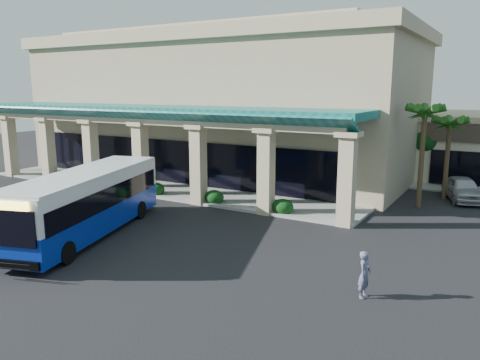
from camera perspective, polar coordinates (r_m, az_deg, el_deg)
The scene contains 10 objects.
ground at distance 22.46m, azimuth -6.46°, elevation -6.63°, with size 110.00×110.00×0.00m, color black.
main_building at distance 39.13m, azimuth -1.94°, elevation 9.45°, with size 30.80×14.80×11.35m, color tan, non-canonical shape.
arcade at distance 31.98m, azimuth -10.77°, elevation 3.80°, with size 30.00×6.20×5.70m, color #0F5C5A, non-canonical shape.
palm_0 at distance 28.61m, azimuth 21.33°, elevation 3.30°, with size 2.40×2.40×6.60m, color #1E4F15, non-canonical shape.
palm_1 at distance 31.48m, azimuth 23.97°, elevation 3.01°, with size 2.40×2.40×5.80m, color #1E4F15, non-canonical shape.
palm_2 at distance 42.70m, azimuth -25.96°, elevation 5.01°, with size 2.40×2.40×6.20m, color #1E4F15, non-canonical shape.
broadleaf_tree at distance 36.72m, azimuth 21.74°, elevation 3.43°, with size 2.60×2.60×4.81m, color black, non-canonical shape.
transit_bus at distance 22.98m, azimuth -18.12°, elevation -2.76°, with size 2.54×10.91×3.05m, color #0A29A0, non-canonical shape.
pedestrian at distance 16.23m, azimuth 14.95°, elevation -11.07°, with size 0.58×0.38×1.59m, color #525870.
car_silver at distance 31.90m, azimuth 25.50°, elevation -0.96°, with size 1.75×4.34×1.48m, color #B1B3BB.
Camera 1 is at (12.93, -17.05, 6.82)m, focal length 35.00 mm.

